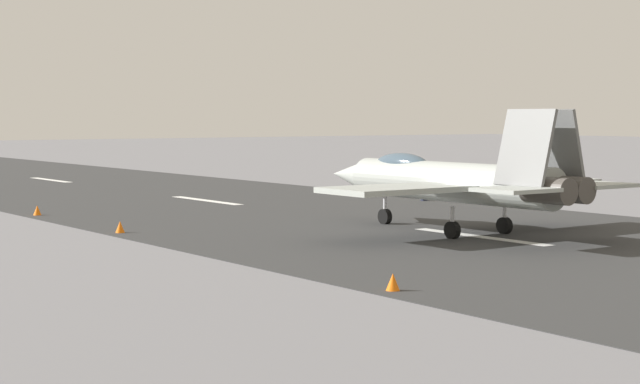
# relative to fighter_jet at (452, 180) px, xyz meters

# --- Properties ---
(ground_plane) EXTENTS (400.00, 400.00, 0.00)m
(ground_plane) POSITION_rel_fighter_jet_xyz_m (-2.06, 0.12, -2.38)
(ground_plane) COLOR slate
(runway_strip) EXTENTS (240.00, 26.00, 0.02)m
(runway_strip) POSITION_rel_fighter_jet_xyz_m (-2.08, 0.12, -2.37)
(runway_strip) COLOR #313232
(runway_strip) RESTS_ON ground
(fighter_jet) EXTENTS (16.31, 14.39, 5.58)m
(fighter_jet) POSITION_rel_fighter_jet_xyz_m (0.00, 0.00, 0.00)
(fighter_jet) COLOR #A3AAA4
(fighter_jet) RESTS_ON ground
(crew_person) EXTENTS (0.60, 0.48, 1.59)m
(crew_person) POSITION_rel_fighter_jet_xyz_m (14.35, -10.92, -1.59)
(crew_person) COLOR #1E2338
(crew_person) RESTS_ON ground
(marker_cone_near) EXTENTS (0.44, 0.44, 0.55)m
(marker_cone_near) POSITION_rel_fighter_jet_xyz_m (-10.68, 12.29, -2.11)
(marker_cone_near) COLOR orange
(marker_cone_near) RESTS_ON ground
(marker_cone_mid) EXTENTS (0.44, 0.44, 0.55)m
(marker_cone_mid) POSITION_rel_fighter_jet_xyz_m (8.66, 12.29, -2.11)
(marker_cone_mid) COLOR orange
(marker_cone_mid) RESTS_ON ground
(marker_cone_far) EXTENTS (0.44, 0.44, 0.55)m
(marker_cone_far) POSITION_rel_fighter_jet_xyz_m (19.05, 12.29, -2.11)
(marker_cone_far) COLOR orange
(marker_cone_far) RESTS_ON ground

